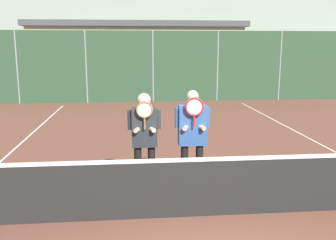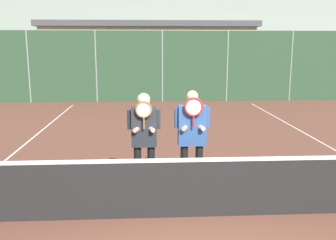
{
  "view_description": "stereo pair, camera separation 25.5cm",
  "coord_description": "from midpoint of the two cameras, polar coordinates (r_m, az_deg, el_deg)",
  "views": [
    {
      "loc": [
        -0.98,
        -5.24,
        2.57
      ],
      "look_at": [
        -0.36,
        1.14,
        1.28
      ],
      "focal_mm": 40.0,
      "sensor_mm": 36.0,
      "label": 1
    },
    {
      "loc": [
        -0.72,
        -5.26,
        2.57
      ],
      "look_at": [
        -0.36,
        1.14,
        1.28
      ],
      "focal_mm": 40.0,
      "sensor_mm": 36.0,
      "label": 2
    }
  ],
  "objects": [
    {
      "name": "ground_plane",
      "position": [
        5.91,
        5.49,
        -14.45
      ],
      "size": [
        120.0,
        120.0,
        0.0
      ],
      "primitive_type": "plane",
      "color": "brown"
    },
    {
      "name": "hill_distant",
      "position": [
        69.94,
        -2.62,
        9.24
      ],
      "size": [
        143.29,
        79.61,
        27.86
      ],
      "color": "gray",
      "rests_on": "ground_plane"
    },
    {
      "name": "clubhouse_building",
      "position": [
        26.28,
        -2.69,
        10.23
      ],
      "size": [
        14.09,
        5.5,
        4.06
      ],
      "color": "beige",
      "rests_on": "ground_plane"
    },
    {
      "name": "fence_back",
      "position": [
        17.18,
        -0.44,
        8.14
      ],
      "size": [
        18.01,
        0.06,
        3.21
      ],
      "color": "gray",
      "rests_on": "ground_plane"
    },
    {
      "name": "tennis_net",
      "position": [
        5.71,
        5.59,
        -10.11
      ],
      "size": [
        10.6,
        0.09,
        1.03
      ],
      "color": "gray",
      "rests_on": "ground_plane"
    },
    {
      "name": "court_line_left_sideline",
      "position": [
        9.18,
        -22.94,
        -5.78
      ],
      "size": [
        0.05,
        16.0,
        0.01
      ],
      "primitive_type": "cube",
      "color": "white",
      "rests_on": "ground_plane"
    },
    {
      "name": "player_leftmost",
      "position": [
        6.43,
        -2.53,
        -2.22
      ],
      "size": [
        0.57,
        0.34,
        1.77
      ],
      "color": "black",
      "rests_on": "ground_plane"
    },
    {
      "name": "player_center_left",
      "position": [
        6.44,
        4.82,
        -2.08
      ],
      "size": [
        0.61,
        0.34,
        1.82
      ],
      "color": "black",
      "rests_on": "ground_plane"
    },
    {
      "name": "car_far_left",
      "position": [
        20.37,
        -15.77,
        6.18
      ],
      "size": [
        4.6,
        1.98,
        1.7
      ],
      "color": "slate",
      "rests_on": "ground_plane"
    },
    {
      "name": "car_left_of_center",
      "position": [
        19.87,
        -0.75,
        6.68
      ],
      "size": [
        4.78,
        2.03,
        1.86
      ],
      "color": "#285638",
      "rests_on": "ground_plane"
    },
    {
      "name": "car_center",
      "position": [
        20.89,
        13.43,
        6.4
      ],
      "size": [
        4.28,
        1.94,
        1.69
      ],
      "color": "navy",
      "rests_on": "ground_plane"
    }
  ]
}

